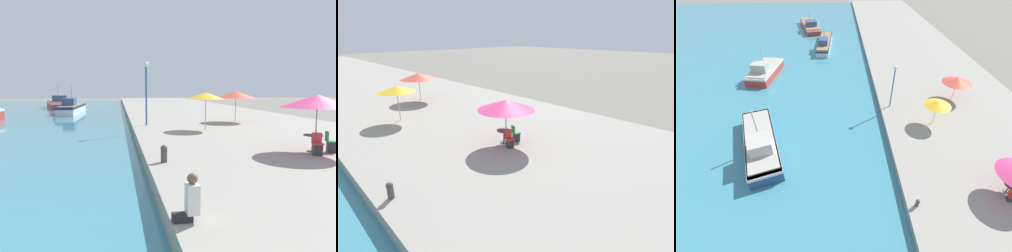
{
  "view_description": "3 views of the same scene",
  "coord_description": "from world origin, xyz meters",
  "views": [
    {
      "loc": [
        -1.06,
        -1.64,
        3.4
      ],
      "look_at": [
        1.5,
        14.78,
        1.42
      ],
      "focal_mm": 35.0,
      "sensor_mm": 36.0,
      "label": 1
    },
    {
      "loc": [
        -1.94,
        1.2,
        6.41
      ],
      "look_at": [
        7.29,
        11.02,
        1.62
      ],
      "focal_mm": 28.0,
      "sensor_mm": 36.0,
      "label": 2
    },
    {
      "loc": [
        -4.4,
        2.0,
        14.08
      ],
      "look_at": [
        -4.0,
        18.0,
        1.22
      ],
      "focal_mm": 24.0,
      "sensor_mm": 36.0,
      "label": 3
    }
  ],
  "objects": [
    {
      "name": "quay_promenade",
      "position": [
        8.0,
        37.0,
        0.31
      ],
      "size": [
        16.0,
        90.0,
        0.62
      ],
      "color": "gray",
      "rests_on": "ground_plane"
    },
    {
      "name": "cafe_umbrella_pink",
      "position": [
        7.29,
        11.02,
        2.81
      ],
      "size": [
        3.08,
        3.08,
        2.47
      ],
      "color": "#B7B7B7",
      "rests_on": "quay_promenade"
    },
    {
      "name": "cafe_umbrella_white",
      "position": [
        4.66,
        19.08,
        2.83
      ],
      "size": [
        2.46,
        2.46,
        2.43
      ],
      "color": "#B7B7B7",
      "rests_on": "quay_promenade"
    },
    {
      "name": "cafe_umbrella_striped",
      "position": [
        8.36,
        23.52,
        2.8
      ],
      "size": [
        3.12,
        3.12,
        2.45
      ],
      "color": "#B7B7B7",
      "rests_on": "quay_promenade"
    },
    {
      "name": "cafe_table",
      "position": [
        7.25,
        11.14,
        1.15
      ],
      "size": [
        0.8,
        0.8,
        0.74
      ],
      "color": "#333338",
      "rests_on": "quay_promenade"
    },
    {
      "name": "cafe_chair_left",
      "position": [
        7.03,
        10.46,
        0.94
      ],
      "size": [
        0.52,
        0.53,
        0.91
      ],
      "rotation": [
        0.0,
        0.0,
        2.82
      ],
      "color": "#2D2D33",
      "rests_on": "quay_promenade"
    },
    {
      "name": "cafe_chair_right",
      "position": [
        7.93,
        10.89,
        0.94
      ],
      "size": [
        0.54,
        0.53,
        0.91
      ],
      "rotation": [
        0.0,
        0.0,
        4.35
      ],
      "color": "#2D2D33",
      "rests_on": "quay_promenade"
    },
    {
      "name": "mooring_bollard",
      "position": [
        0.63,
        10.17,
        0.96
      ],
      "size": [
        0.26,
        0.26,
        0.65
      ],
      "color": "#4C4742",
      "rests_on": "quay_promenade"
    }
  ]
}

